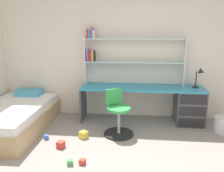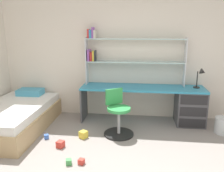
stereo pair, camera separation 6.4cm
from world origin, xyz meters
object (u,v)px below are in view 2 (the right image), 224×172
(toy_block_green_3, at_px, (69,162))
(swivel_chair, at_px, (118,117))
(toy_block_red_5, at_px, (60,144))
(desk_lamp, at_px, (201,75))
(waste_bin, at_px, (223,126))
(bookshelf_hutch, at_px, (124,52))
(toy_block_blue_0, at_px, (46,137))
(toy_block_red_4, at_px, (81,161))
(desk, at_px, (176,103))
(bed_platform, at_px, (15,117))
(toy_block_yellow_1, at_px, (83,134))

(toy_block_green_3, bearing_deg, swivel_chair, 60.55)
(toy_block_green_3, height_order, toy_block_red_5, toy_block_red_5)
(swivel_chair, relative_size, toy_block_red_5, 7.56)
(desk_lamp, distance_m, waste_bin, 0.98)
(bookshelf_hutch, relative_size, desk_lamp, 5.08)
(toy_block_blue_0, bearing_deg, toy_block_green_3, -49.59)
(toy_block_blue_0, bearing_deg, desk_lamp, 20.01)
(desk_lamp, bearing_deg, toy_block_red_4, -139.14)
(waste_bin, distance_m, toy_block_red_5, 2.83)
(toy_block_green_3, relative_size, toy_block_red_4, 1.03)
(toy_block_blue_0, bearing_deg, toy_block_red_5, -37.86)
(toy_block_green_3, xyz_separation_m, toy_block_red_4, (0.17, 0.03, -0.00))
(bookshelf_hutch, bearing_deg, toy_block_red_4, -103.83)
(desk, relative_size, bed_platform, 1.24)
(toy_block_red_4, relative_size, toy_block_red_5, 0.72)
(toy_block_blue_0, height_order, toy_block_red_4, toy_block_red_4)
(desk, height_order, toy_block_red_5, desk)
(desk_lamp, xyz_separation_m, toy_block_yellow_1, (-2.07, -0.87, -0.90))
(desk, bearing_deg, bed_platform, -167.60)
(desk_lamp, bearing_deg, bed_platform, -168.90)
(bookshelf_hutch, xyz_separation_m, desk_lamp, (1.47, -0.16, -0.40))
(bed_platform, distance_m, toy_block_blue_0, 0.80)
(toy_block_green_3, bearing_deg, desk_lamp, 39.01)
(bed_platform, bearing_deg, toy_block_green_3, -37.67)
(toy_block_blue_0, xyz_separation_m, toy_block_yellow_1, (0.61, 0.11, 0.02))
(swivel_chair, distance_m, toy_block_red_5, 1.06)
(desk, height_order, desk_lamp, desk_lamp)
(swivel_chair, bearing_deg, bed_platform, -179.71)
(desk_lamp, bearing_deg, waste_bin, -48.90)
(toy_block_green_3, distance_m, toy_block_red_4, 0.17)
(toy_block_green_3, xyz_separation_m, toy_block_red_5, (-0.27, 0.45, 0.01))
(swivel_chair, height_order, toy_block_green_3, swivel_chair)
(swivel_chair, relative_size, toy_block_yellow_1, 6.78)
(toy_block_blue_0, height_order, toy_block_green_3, toy_block_green_3)
(bookshelf_hutch, xyz_separation_m, swivel_chair, (-0.03, -0.81, -1.05))
(toy_block_blue_0, distance_m, toy_block_red_5, 0.42)
(bookshelf_hutch, height_order, toy_block_yellow_1, bookshelf_hutch)
(swivel_chair, bearing_deg, toy_block_red_4, -112.48)
(bed_platform, bearing_deg, desk_lamp, 11.10)
(toy_block_blue_0, xyz_separation_m, toy_block_green_3, (0.60, -0.71, 0.00))
(toy_block_green_3, bearing_deg, desk, 45.47)
(desk, relative_size, bookshelf_hutch, 1.22)
(desk_lamp, height_order, toy_block_blue_0, desk_lamp)
(bookshelf_hutch, bearing_deg, desk_lamp, -6.08)
(toy_block_red_4, xyz_separation_m, toy_block_red_5, (-0.44, 0.42, 0.01))
(toy_block_red_4, bearing_deg, desk, 48.02)
(desk_lamp, relative_size, toy_block_yellow_1, 3.29)
(toy_block_red_5, bearing_deg, desk, 32.59)
(toy_block_blue_0, relative_size, toy_block_green_3, 0.93)
(toy_block_red_4, bearing_deg, desk_lamp, 40.86)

